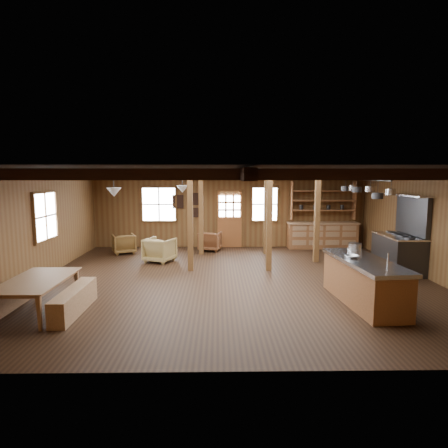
{
  "coord_description": "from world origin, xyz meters",
  "views": [
    {
      "loc": [
        -0.43,
        -9.3,
        2.67
      ],
      "look_at": [
        -0.26,
        1.18,
        1.3
      ],
      "focal_mm": 30.0,
      "sensor_mm": 36.0,
      "label": 1
    }
  ],
  "objects": [
    {
      "name": "room",
      "position": [
        0.0,
        0.0,
        1.4
      ],
      "size": [
        10.04,
        9.04,
        2.84
      ],
      "color": "black",
      "rests_on": "ground"
    },
    {
      "name": "back_door",
      "position": [
        0.0,
        4.45,
        0.88
      ],
      "size": [
        1.02,
        0.08,
        2.15
      ],
      "color": "brown",
      "rests_on": "floor"
    },
    {
      "name": "back_counter",
      "position": [
        3.4,
        4.2,
        0.6
      ],
      "size": [
        2.55,
        0.6,
        2.45
      ],
      "color": "brown",
      "rests_on": "floor"
    },
    {
      "name": "step_stool",
      "position": [
        3.0,
        0.92,
        0.22
      ],
      "size": [
        0.6,
        0.53,
        0.44
      ],
      "primitive_type": "cube",
      "rotation": [
        0.0,
        0.0,
        -0.41
      ],
      "color": "brown",
      "rests_on": "floor"
    },
    {
      "name": "notice_boards",
      "position": [
        -1.5,
        4.46,
        1.64
      ],
      "size": [
        1.08,
        0.03,
        0.9
      ],
      "color": "white",
      "rests_on": "wall_back"
    },
    {
      "name": "counter_pot",
      "position": [
        2.71,
        -0.94,
        1.03
      ],
      "size": [
        0.3,
        0.3,
        0.18
      ],
      "primitive_type": "cylinder",
      "color": "#B9BBC0",
      "rests_on": "kitchen_island"
    },
    {
      "name": "window_back_right",
      "position": [
        1.3,
        4.46,
        1.6
      ],
      "size": [
        1.02,
        0.06,
        1.32
      ],
      "color": "white",
      "rests_on": "wall_back"
    },
    {
      "name": "armchair_c",
      "position": [
        -2.23,
        2.08,
        0.38
      ],
      "size": [
        1.06,
        1.07,
        0.75
      ],
      "primitive_type": "imported",
      "rotation": [
        0.0,
        0.0,
        2.74
      ],
      "color": "olive",
      "rests_on": "floor"
    },
    {
      "name": "armchair_a",
      "position": [
        -3.66,
        3.36,
        0.33
      ],
      "size": [
        0.95,
        0.96,
        0.67
      ],
      "primitive_type": "imported",
      "rotation": [
        0.0,
        0.0,
        3.56
      ],
      "color": "brown",
      "rests_on": "floor"
    },
    {
      "name": "kitchen_island",
      "position": [
        2.61,
        -1.8,
        0.48
      ],
      "size": [
        1.09,
        2.57,
        1.2
      ],
      "rotation": [
        0.0,
        0.0,
        0.09
      ],
      "color": "brown",
      "rests_on": "floor"
    },
    {
      "name": "window_left",
      "position": [
        -4.96,
        0.5,
        1.6
      ],
      "size": [
        0.14,
        1.24,
        1.32
      ],
      "color": "white",
      "rests_on": "wall_back"
    },
    {
      "name": "bowl",
      "position": [
        2.37,
        -1.68,
        0.97
      ],
      "size": [
        0.32,
        0.32,
        0.07
      ],
      "primitive_type": "imported",
      "rotation": [
        0.0,
        0.0,
        0.14
      ],
      "color": "silver",
      "rests_on": "kitchen_island"
    },
    {
      "name": "timber_posts",
      "position": [
        0.52,
        2.08,
        1.4
      ],
      "size": [
        3.95,
        2.35,
        2.8
      ],
      "color": "#4D2C16",
      "rests_on": "floor"
    },
    {
      "name": "bench_wall",
      "position": [
        -4.65,
        -2.24,
        0.22
      ],
      "size": [
        0.31,
        1.63,
        0.45
      ],
      "primitive_type": "cube",
      "color": "brown",
      "rests_on": "floor"
    },
    {
      "name": "ceiling_joists",
      "position": [
        0.0,
        0.18,
        2.68
      ],
      "size": [
        9.8,
        8.82,
        0.18
      ],
      "color": "black",
      "rests_on": "ceiling"
    },
    {
      "name": "pot_rack",
      "position": [
        3.34,
        0.31,
        2.3
      ],
      "size": [
        0.4,
        3.0,
        0.46
      ],
      "color": "#2E2E31",
      "rests_on": "ceiling"
    },
    {
      "name": "dining_table",
      "position": [
        -3.9,
        -2.24,
        0.34
      ],
      "size": [
        1.07,
        1.92,
        0.67
      ],
      "primitive_type": "imported",
      "rotation": [
        0.0,
        0.0,
        1.57
      ],
      "color": "brown",
      "rests_on": "floor"
    },
    {
      "name": "commercial_range",
      "position": [
        4.64,
        0.82,
        0.68
      ],
      "size": [
        0.89,
        1.74,
        2.15
      ],
      "color": "#2E2E31",
      "rests_on": "floor"
    },
    {
      "name": "window_back_left",
      "position": [
        -2.6,
        4.46,
        1.6
      ],
      "size": [
        1.32,
        0.06,
        1.32
      ],
      "color": "white",
      "rests_on": "wall_back"
    },
    {
      "name": "pendant_lamps",
      "position": [
        -2.25,
        1.0,
        2.25
      ],
      "size": [
        1.86,
        2.36,
        0.66
      ],
      "color": "#2E2E31",
      "rests_on": "ceiling"
    },
    {
      "name": "bench_aisle",
      "position": [
        -3.24,
        -2.24,
        0.24
      ],
      "size": [
        0.33,
        1.74,
        0.48
      ],
      "primitive_type": "cube",
      "color": "brown",
      "rests_on": "floor"
    },
    {
      "name": "armchair_b",
      "position": [
        -0.71,
        3.8,
        0.34
      ],
      "size": [
        0.87,
        0.89,
        0.68
      ],
      "primitive_type": "imported",
      "rotation": [
        0.0,
        0.0,
        2.93
      ],
      "color": "brown",
      "rests_on": "floor"
    }
  ]
}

